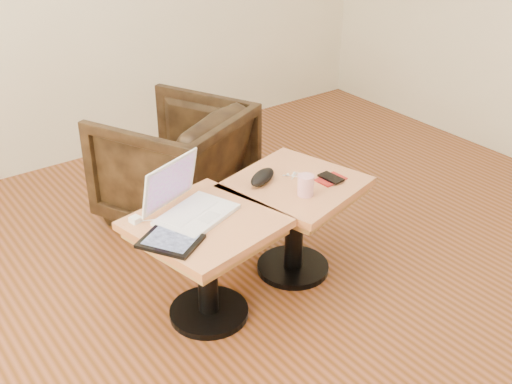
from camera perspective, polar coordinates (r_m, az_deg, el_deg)
room_shell at (r=2.21m, az=6.10°, el=15.18°), size 4.52×4.52×2.71m
side_table_left at (r=2.71m, az=-4.46°, el=-4.76°), size 0.63×0.63×0.49m
side_table_right at (r=3.01m, az=3.48°, el=-1.14°), size 0.66×0.66×0.49m
laptop at (r=2.68m, az=-6.08°, el=-1.09°), size 0.40×0.37×0.23m
tablet at (r=2.52m, az=-7.61°, el=-4.35°), size 0.27×0.28×0.02m
charging_adapter at (r=2.67m, az=-10.68°, el=-2.42°), size 0.05×0.05×0.02m
glasses_case at (r=2.92m, az=0.57°, el=1.34°), size 0.19×0.15×0.06m
striped_cup at (r=2.82m, az=4.44°, el=0.60°), size 0.09×0.09×0.09m
earbuds_tangle at (r=3.00m, az=3.36°, el=1.56°), size 0.07×0.05×0.01m
phone_on_sleeve at (r=2.98m, az=6.67°, el=1.20°), size 0.14×0.12×0.02m
armchair at (r=3.53m, az=-7.23°, el=2.56°), size 0.92×0.93×0.65m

